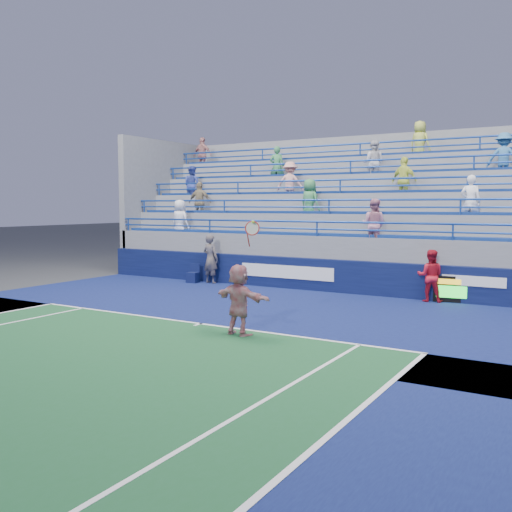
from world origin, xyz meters
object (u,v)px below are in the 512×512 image
Objects in this scene: serve_speed_board at (454,290)px; ball_girl at (430,276)px; tennis_player at (239,300)px; judge_chair at (193,277)px; line_judge at (211,259)px.

ball_girl is at bearing -164.89° from serve_speed_board.
tennis_player is 1.63× the size of ball_girl.
tennis_player is (-3.21, -6.87, 0.41)m from serve_speed_board.
serve_speed_board is at bearing 2.83° from judge_chair.
serve_speed_board is 9.37m from judge_chair.
tennis_player is 1.41× the size of line_judge.
line_judge is 8.06m from ball_girl.
tennis_player reaches higher than line_judge.
tennis_player is 7.16m from ball_girl.
serve_speed_board is 0.45× the size of tennis_player.
line_judge is at bearing 129.72° from tennis_player.
ball_girl reaches higher than judge_chair.
judge_chair is 0.45× the size of ball_girl.
serve_speed_board is at bearing 64.96° from tennis_player.
judge_chair is 8.73m from ball_girl.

